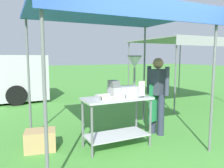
% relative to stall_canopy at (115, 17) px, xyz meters
% --- Properties ---
extents(ground_plane, '(70.00, 70.00, 0.00)m').
position_rel_stall_canopy_xyz_m(ground_plane, '(0.17, 4.74, -2.32)').
color(ground_plane, '#478E38').
extents(stall_canopy, '(2.93, 2.25, 2.41)m').
position_rel_stall_canopy_xyz_m(stall_canopy, '(0.00, 0.00, 0.00)').
color(stall_canopy, slate).
rests_on(stall_canopy, ground).
extents(donut_cart, '(1.23, 0.58, 0.91)m').
position_rel_stall_canopy_xyz_m(donut_cart, '(-0.00, -0.10, -1.67)').
color(donut_cart, '#B7B7BC').
rests_on(donut_cart, ground).
extents(donut_tray, '(0.46, 0.29, 0.07)m').
position_rel_stall_canopy_xyz_m(donut_tray, '(-0.15, -0.15, -1.39)').
color(donut_tray, '#B7B7BC').
rests_on(donut_tray, donut_cart).
extents(donut_fryer, '(0.63, 0.28, 0.75)m').
position_rel_stall_canopy_xyz_m(donut_fryer, '(0.23, -0.03, -1.14)').
color(donut_fryer, '#B7B7BC').
rests_on(donut_fryer, donut_cart).
extents(menu_sign, '(0.13, 0.05, 0.29)m').
position_rel_stall_canopy_xyz_m(menu_sign, '(0.42, -0.26, -1.28)').
color(menu_sign, black).
rests_on(menu_sign, donut_cart).
extents(vendor, '(0.46, 0.53, 1.61)m').
position_rel_stall_canopy_xyz_m(vendor, '(1.06, 0.13, -1.42)').
color(vendor, '#2D3347').
rests_on(vendor, ground).
extents(supply_crate, '(0.58, 0.46, 0.36)m').
position_rel_stall_canopy_xyz_m(supply_crate, '(-1.28, 0.34, -2.14)').
color(supply_crate, tan).
rests_on(supply_crate, ground).
extents(neighbour_tent, '(2.77, 2.84, 2.23)m').
position_rel_stall_canopy_xyz_m(neighbour_tent, '(3.80, 2.49, -0.16)').
color(neighbour_tent, slate).
rests_on(neighbour_tent, ground).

